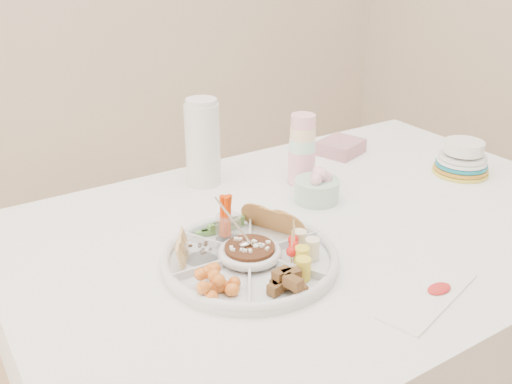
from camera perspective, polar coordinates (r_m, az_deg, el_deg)
dining_table at (r=1.65m, az=6.05°, el=-14.67°), size 1.52×1.02×0.76m
party_tray at (r=1.24m, az=-0.62°, el=-6.36°), size 0.40×0.40×0.04m
bean_dip at (r=1.24m, az=-0.62°, el=-6.07°), size 0.11×0.11×0.04m
tortillas at (r=1.33m, az=2.20°, el=-3.05°), size 0.11×0.11×0.06m
carrot_cucumber at (r=1.32m, az=-3.41°, el=-2.29°), size 0.12×0.12×0.11m
pita_raisins at (r=1.24m, az=-6.67°, el=-5.48°), size 0.10×0.10×0.05m
cherries at (r=1.14m, az=-3.96°, el=-8.70°), size 0.12×0.12×0.05m
granola_chunks at (r=1.14m, az=2.63°, el=-8.70°), size 0.10×0.10×0.04m
banana_tomato at (r=1.23m, az=5.45°, el=-4.88°), size 0.11×0.11×0.08m
cup_stack at (r=1.61m, az=4.64°, el=4.42°), size 0.09×0.09×0.21m
thermos at (r=1.61m, az=-5.36°, el=5.06°), size 0.12×0.12×0.25m
flower_bowl at (r=1.53m, az=6.12°, el=0.68°), size 0.14×0.14×0.09m
napkin_stack at (r=1.88m, az=8.48°, el=4.47°), size 0.16×0.15×0.04m
plate_stack at (r=1.80m, az=19.94°, el=3.30°), size 0.17×0.17×0.10m
placemat at (r=1.20m, az=16.86°, el=-9.90°), size 0.28×0.16×0.01m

